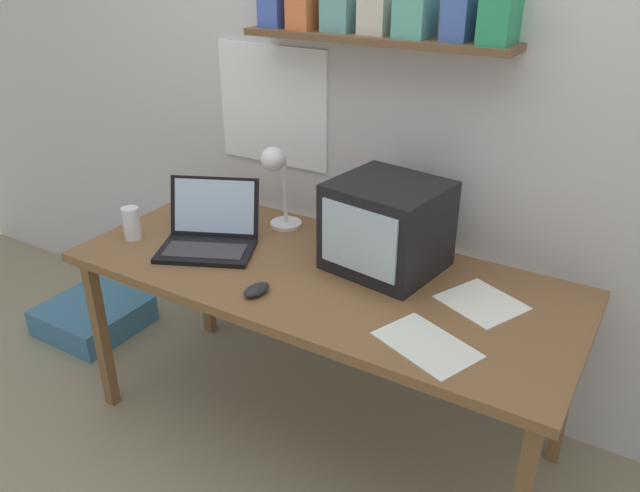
{
  "coord_description": "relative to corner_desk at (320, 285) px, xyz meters",
  "views": [
    {
      "loc": [
        1.01,
        -1.66,
        1.79
      ],
      "look_at": [
        0.0,
        0.0,
        0.83
      ],
      "focal_mm": 35.0,
      "sensor_mm": 36.0,
      "label": 1
    }
  ],
  "objects": [
    {
      "name": "ground_plane",
      "position": [
        0.0,
        0.0,
        -0.67
      ],
      "size": [
        12.0,
        12.0,
        0.0
      ],
      "primitive_type": "plane",
      "color": "gray"
    },
    {
      "name": "back_wall",
      "position": [
        -0.0,
        0.5,
        0.63
      ],
      "size": [
        5.6,
        0.24,
        2.6
      ],
      "color": "silver",
      "rests_on": "ground_plane"
    },
    {
      "name": "corner_desk",
      "position": [
        0.0,
        0.0,
        0.0
      ],
      "size": [
        1.82,
        0.77,
        0.73
      ],
      "color": "brown",
      "rests_on": "ground_plane"
    },
    {
      "name": "crt_monitor",
      "position": [
        0.18,
        0.15,
        0.21
      ],
      "size": [
        0.41,
        0.39,
        0.32
      ],
      "rotation": [
        0.0,
        0.0,
        -0.14
      ],
      "color": "black",
      "rests_on": "corner_desk"
    },
    {
      "name": "laptop",
      "position": [
        -0.47,
        -0.04,
        0.12
      ],
      "size": [
        0.44,
        0.42,
        0.24
      ],
      "rotation": [
        0.0,
        0.0,
        0.43
      ],
      "color": "black",
      "rests_on": "corner_desk"
    },
    {
      "name": "desk_lamp",
      "position": [
        -0.33,
        0.22,
        0.29
      ],
      "size": [
        0.13,
        0.17,
        0.35
      ],
      "rotation": [
        0.0,
        0.0,
        -0.25
      ],
      "color": "white",
      "rests_on": "corner_desk"
    },
    {
      "name": "juice_glass",
      "position": [
        -0.77,
        -0.15,
        0.11
      ],
      "size": [
        0.07,
        0.07,
        0.13
      ],
      "color": "white",
      "rests_on": "corner_desk"
    },
    {
      "name": "computer_mouse",
      "position": [
        -0.1,
        -0.24,
        0.07
      ],
      "size": [
        0.07,
        0.11,
        0.03
      ],
      "rotation": [
        0.0,
        0.0,
        -0.15
      ],
      "color": "#232326",
      "rests_on": "corner_desk"
    },
    {
      "name": "printed_handout",
      "position": [
        0.56,
        0.09,
        0.06
      ],
      "size": [
        0.31,
        0.29,
        0.0
      ],
      "rotation": [
        0.0,
        0.0,
        -0.43
      ],
      "color": "white",
      "rests_on": "corner_desk"
    },
    {
      "name": "loose_paper_near_monitor",
      "position": [
        0.5,
        -0.22,
        0.06
      ],
      "size": [
        0.34,
        0.28,
        0.0
      ],
      "rotation": [
        0.0,
        0.0,
        -0.38
      ],
      "color": "silver",
      "rests_on": "corner_desk"
    },
    {
      "name": "floor_cushion",
      "position": [
        -1.36,
        0.03,
        -0.6
      ],
      "size": [
        0.45,
        0.45,
        0.14
      ],
      "color": "teal",
      "rests_on": "ground_plane"
    }
  ]
}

